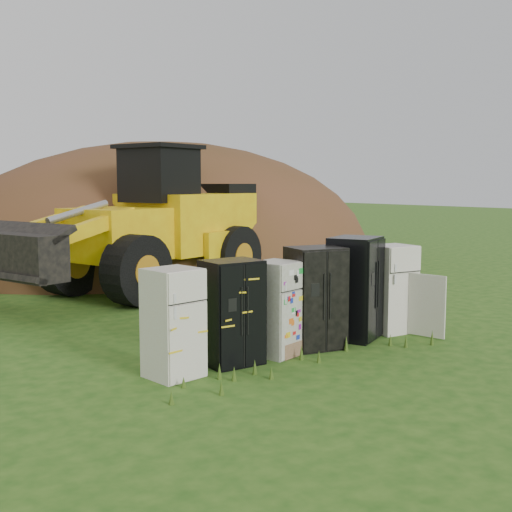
{
  "coord_description": "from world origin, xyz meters",
  "views": [
    {
      "loc": [
        -7.22,
        -8.23,
        2.9
      ],
      "look_at": [
        0.55,
        2.0,
        1.42
      ],
      "focal_mm": 45.0,
      "sensor_mm": 36.0,
      "label": 1
    }
  ],
  "objects_px": {
    "fridge_black_side": "(232,312)",
    "fridge_sticker": "(277,308)",
    "wheel_loader": "(133,220)",
    "fridge_leftmost": "(173,323)",
    "fridge_black_right": "(355,288)",
    "fridge_open_door": "(392,289)",
    "fridge_dark_mid": "(315,298)"
  },
  "relations": [
    {
      "from": "fridge_leftmost",
      "to": "fridge_black_right",
      "type": "relative_size",
      "value": 0.86
    },
    {
      "from": "fridge_leftmost",
      "to": "fridge_black_right",
      "type": "bearing_deg",
      "value": -6.65
    },
    {
      "from": "fridge_leftmost",
      "to": "wheel_loader",
      "type": "xyz_separation_m",
      "value": [
        2.79,
        6.87,
        1.13
      ]
    },
    {
      "from": "fridge_leftmost",
      "to": "fridge_open_door",
      "type": "distance_m",
      "value": 4.86
    },
    {
      "from": "fridge_open_door",
      "to": "wheel_loader",
      "type": "height_order",
      "value": "wheel_loader"
    },
    {
      "from": "fridge_sticker",
      "to": "fridge_black_right",
      "type": "xyz_separation_m",
      "value": [
        1.89,
        0.03,
        0.15
      ]
    },
    {
      "from": "fridge_dark_mid",
      "to": "fridge_black_right",
      "type": "relative_size",
      "value": 0.94
    },
    {
      "from": "fridge_black_side",
      "to": "wheel_loader",
      "type": "distance_m",
      "value": 7.12
    },
    {
      "from": "fridge_black_side",
      "to": "fridge_dark_mid",
      "type": "relative_size",
      "value": 0.94
    },
    {
      "from": "fridge_open_door",
      "to": "wheel_loader",
      "type": "xyz_separation_m",
      "value": [
        -2.08,
        6.88,
        1.1
      ]
    },
    {
      "from": "fridge_black_right",
      "to": "wheel_loader",
      "type": "xyz_separation_m",
      "value": [
        -1.11,
        6.82,
        1.0
      ]
    },
    {
      "from": "fridge_sticker",
      "to": "fridge_black_right",
      "type": "height_order",
      "value": "fridge_black_right"
    },
    {
      "from": "fridge_leftmost",
      "to": "fridge_dark_mid",
      "type": "distance_m",
      "value": 2.85
    },
    {
      "from": "fridge_black_side",
      "to": "fridge_dark_mid",
      "type": "distance_m",
      "value": 1.75
    },
    {
      "from": "wheel_loader",
      "to": "fridge_dark_mid",
      "type": "bearing_deg",
      "value": -106.28
    },
    {
      "from": "fridge_dark_mid",
      "to": "fridge_sticker",
      "type": "bearing_deg",
      "value": -168.81
    },
    {
      "from": "fridge_black_side",
      "to": "fridge_open_door",
      "type": "xyz_separation_m",
      "value": [
        3.77,
        -0.04,
        0.01
      ]
    },
    {
      "from": "fridge_black_side",
      "to": "fridge_dark_mid",
      "type": "bearing_deg",
      "value": 1.75
    },
    {
      "from": "fridge_black_right",
      "to": "fridge_sticker",
      "type": "bearing_deg",
      "value": 156.82
    },
    {
      "from": "fridge_dark_mid",
      "to": "fridge_open_door",
      "type": "distance_m",
      "value": 2.02
    },
    {
      "from": "fridge_leftmost",
      "to": "fridge_open_door",
      "type": "height_order",
      "value": "fridge_open_door"
    },
    {
      "from": "fridge_dark_mid",
      "to": "fridge_black_right",
      "type": "bearing_deg",
      "value": 16.8
    },
    {
      "from": "fridge_leftmost",
      "to": "fridge_black_side",
      "type": "xyz_separation_m",
      "value": [
        1.1,
        0.04,
        0.02
      ]
    },
    {
      "from": "fridge_open_door",
      "to": "wheel_loader",
      "type": "distance_m",
      "value": 7.27
    },
    {
      "from": "wheel_loader",
      "to": "fridge_leftmost",
      "type": "bearing_deg",
      "value": -128.87
    },
    {
      "from": "fridge_sticker",
      "to": "fridge_open_door",
      "type": "height_order",
      "value": "fridge_open_door"
    },
    {
      "from": "fridge_leftmost",
      "to": "fridge_black_right",
      "type": "distance_m",
      "value": 3.89
    },
    {
      "from": "fridge_black_side",
      "to": "fridge_sticker",
      "type": "height_order",
      "value": "fridge_black_side"
    },
    {
      "from": "fridge_leftmost",
      "to": "fridge_black_right",
      "type": "xyz_separation_m",
      "value": [
        3.89,
        0.05,
        0.13
      ]
    },
    {
      "from": "fridge_sticker",
      "to": "fridge_open_door",
      "type": "relative_size",
      "value": 0.94
    },
    {
      "from": "wheel_loader",
      "to": "fridge_sticker",
      "type": "bearing_deg",
      "value": -113.3
    },
    {
      "from": "fridge_leftmost",
      "to": "fridge_black_side",
      "type": "height_order",
      "value": "fridge_black_side"
    }
  ]
}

